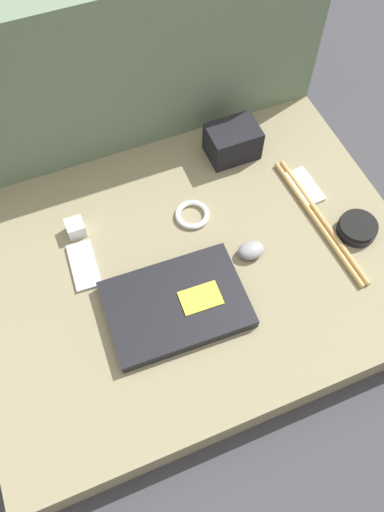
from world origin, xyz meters
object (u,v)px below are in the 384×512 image
object	(u,v)px
computer_mouse	(251,250)
phone_black	(84,265)
laptop	(176,304)
speaker_puck	(357,228)
charger_brick	(76,228)
phone_silver	(304,187)
camera_pouch	(233,141)

from	to	relation	value
computer_mouse	phone_black	bearing A→B (deg)	166.05
laptop	computer_mouse	xyz separation A→B (m)	(0.21, 0.06, 0.00)
speaker_puck	charger_brick	world-z (taller)	charger_brick
phone_silver	camera_pouch	size ratio (longest dim) A/B	0.90
computer_mouse	speaker_puck	distance (m)	0.27
phone_black	computer_mouse	bearing A→B (deg)	-13.64
speaker_puck	camera_pouch	distance (m)	0.39
phone_silver	phone_black	distance (m)	0.59
camera_pouch	charger_brick	bearing A→B (deg)	-168.90
computer_mouse	charger_brick	world-z (taller)	charger_brick
computer_mouse	phone_black	xyz separation A→B (m)	(-0.38, 0.12, -0.01)
charger_brick	computer_mouse	bearing A→B (deg)	-30.37
phone_silver	camera_pouch	bearing A→B (deg)	122.28
speaker_puck	charger_brick	size ratio (longest dim) A/B	2.25
laptop	camera_pouch	size ratio (longest dim) A/B	2.40
speaker_puck	phone_silver	size ratio (longest dim) A/B	0.81
speaker_puck	phone_black	world-z (taller)	speaker_puck
speaker_puck	phone_black	distance (m)	0.66
charger_brick	phone_black	bearing A→B (deg)	-96.10
phone_silver	laptop	bearing A→B (deg)	-158.86
phone_silver	phone_black	size ratio (longest dim) A/B	0.90
speaker_puck	phone_black	size ratio (longest dim) A/B	0.73
laptop	phone_black	xyz separation A→B (m)	(-0.16, 0.18, -0.01)
speaker_puck	phone_black	xyz separation A→B (m)	(-0.64, 0.16, -0.01)
computer_mouse	speaker_puck	world-z (taller)	same
laptop	speaker_puck	bearing A→B (deg)	4.95
laptop	camera_pouch	bearing A→B (deg)	52.79
charger_brick	camera_pouch	bearing A→B (deg)	11.10
speaker_puck	laptop	bearing A→B (deg)	-177.26
phone_silver	camera_pouch	xyz separation A→B (m)	(-0.13, 0.18, 0.04)
laptop	computer_mouse	bearing A→B (deg)	18.73
computer_mouse	speaker_puck	bearing A→B (deg)	-5.45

